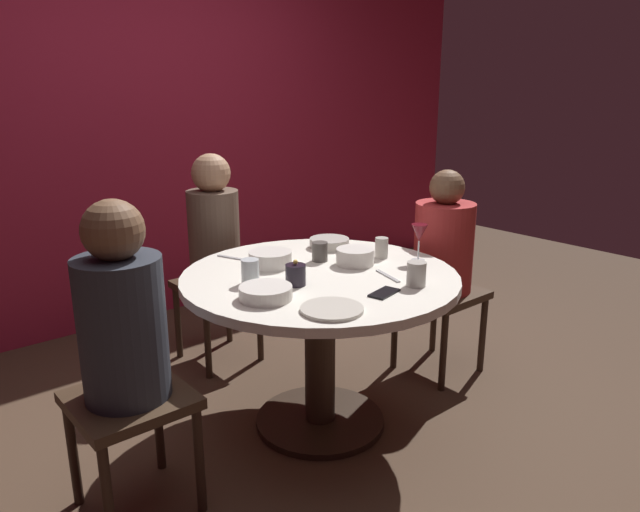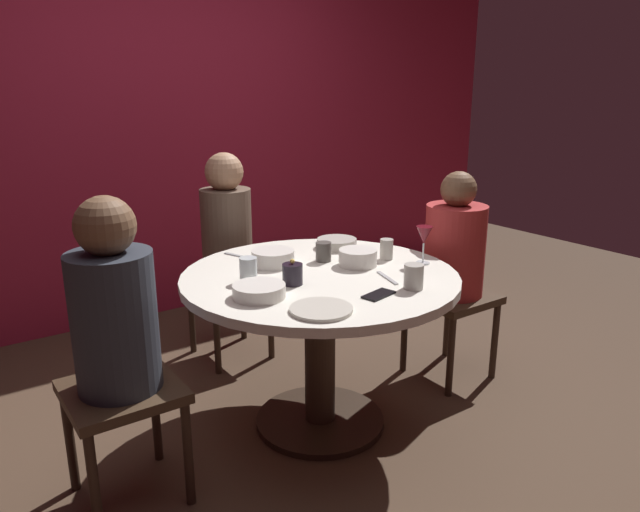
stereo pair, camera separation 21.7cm
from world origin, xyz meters
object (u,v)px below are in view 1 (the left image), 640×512
seated_diner_right (443,250)px  cup_near_candle (320,252)px  seated_diner_back (214,236)px  bowl_small_white (329,243)px  cell_phone (384,293)px  dinner_plate (332,309)px  cup_by_left_diner (250,272)px  bowl_serving_large (354,256)px  bowl_salad_center (270,259)px  bowl_sauce_side (266,293)px  dining_table (320,310)px  wine_glass (419,234)px  seated_diner_left (123,328)px  cup_by_right_diner (381,248)px  cup_center_front (416,274)px  candle_holder (296,275)px

seated_diner_right → cup_near_candle: seated_diner_right is taller
cup_near_candle → seated_diner_back: bearing=99.3°
seated_diner_back → bowl_small_white: 0.68m
cell_phone → bowl_small_white: bowl_small_white is taller
dinner_plate → cup_by_left_diner: (-0.05, 0.45, 0.05)m
bowl_serving_large → cup_by_left_diner: size_ratio=1.67×
bowl_serving_large → bowl_salad_center: bowl_serving_large is taller
cell_phone → bowl_sauce_side: bowl_sauce_side is taller
dining_table → cell_phone: 0.40m
seated_diner_right → wine_glass: seated_diner_right is taller
seated_diner_left → cup_by_right_diner: size_ratio=12.06×
seated_diner_left → dining_table: bearing=0.0°
bowl_serving_large → cup_center_front: size_ratio=1.71×
wine_glass → cell_phone: bearing=-154.6°
seated_diner_back → seated_diner_right: bearing=43.5°
seated_diner_left → bowl_salad_center: 0.83m
seated_diner_right → dinner_plate: size_ratio=4.78×
bowl_sauce_side → cup_near_candle: cup_near_candle is taller
bowl_small_white → cup_by_left_diner: size_ratio=1.91×
seated_diner_left → seated_diner_right: (1.75, -0.00, -0.04)m
seated_diner_back → cell_phone: 1.27m
cup_by_left_diner → wine_glass: bearing=-16.4°
dining_table → wine_glass: (0.48, -0.15, 0.30)m
candle_holder → bowl_sauce_side: (-0.19, -0.06, -0.02)m
seated_diner_left → bowl_serving_large: (1.10, 0.00, 0.05)m
wine_glass → bowl_salad_center: wine_glass is taller
bowl_serving_large → wine_glass: bearing=-30.2°
seated_diner_right → bowl_small_white: size_ratio=5.59×
wine_glass → bowl_sauce_side: (-0.84, 0.04, -0.10)m
seated_diner_right → cup_center_front: bearing=29.9°
seated_diner_back → cup_near_candle: bearing=9.3°
cup_near_candle → bowl_small_white: bearing=38.4°
seated_diner_back → bowl_serving_large: 0.92m
cell_phone → cup_center_front: 0.18m
seated_diner_back → bowl_small_white: size_ratio=5.93×
candle_holder → cup_near_candle: size_ratio=1.21×
cup_near_candle → bowl_sauce_side: bearing=-152.3°
seated_diner_right → bowl_sauce_side: 1.23m
cup_center_front → dining_table: bearing=117.1°
cup_near_candle → cup_by_right_diner: (0.26, -0.14, 0.00)m
seated_diner_back → cup_center_front: seated_diner_back is taller
candle_holder → wine_glass: size_ratio=0.62×
cup_by_right_diner → seated_diner_left: bearing=-179.8°
cup_center_front → seated_diner_right: bearing=29.9°
bowl_sauce_side → seated_diner_left: bearing=168.2°
dinner_plate → bowl_serving_large: size_ratio=1.34×
seated_diner_right → cup_by_left_diner: size_ratio=10.69×
bowl_sauce_side → cup_center_front: bearing=-25.8°
bowl_sauce_side → bowl_salad_center: bearing=52.0°
bowl_small_white → dining_table: bearing=-136.4°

